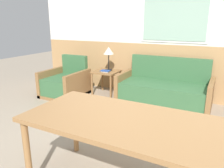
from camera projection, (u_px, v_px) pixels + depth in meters
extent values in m
cube|color=tan|center=(193.00, 74.00, 4.31)|extent=(7.20, 0.06, 1.09)
cube|color=silver|center=(200.00, 1.00, 3.94)|extent=(7.20, 0.06, 1.61)
cube|color=white|center=(175.00, 15.00, 4.16)|extent=(1.29, 0.01, 1.06)
cube|color=#99BCA8|center=(175.00, 15.00, 4.16)|extent=(1.21, 0.02, 0.98)
cube|color=olive|center=(163.00, 103.00, 4.19)|extent=(1.71, 0.80, 0.06)
cube|color=#38663D|center=(163.00, 93.00, 4.12)|extent=(1.55, 0.72, 0.35)
cube|color=#38663D|center=(169.00, 68.00, 4.33)|extent=(1.55, 0.10, 0.46)
cube|color=olive|center=(124.00, 85.00, 4.49)|extent=(0.08, 0.80, 0.55)
cube|color=olive|center=(210.00, 97.00, 3.77)|extent=(0.08, 0.80, 0.55)
cube|color=olive|center=(65.00, 94.00, 4.73)|extent=(0.79, 0.86, 0.06)
cube|color=#38663D|center=(64.00, 85.00, 4.65)|extent=(0.63, 0.78, 0.34)
cube|color=#38663D|center=(75.00, 64.00, 4.89)|extent=(0.63, 0.10, 0.42)
cube|color=olive|center=(52.00, 81.00, 4.82)|extent=(0.08, 0.86, 0.54)
cube|color=olive|center=(78.00, 85.00, 4.50)|extent=(0.08, 0.86, 0.54)
cube|color=olive|center=(106.00, 72.00, 4.66)|extent=(0.51, 0.51, 0.03)
cylinder|color=olive|center=(92.00, 85.00, 4.64)|extent=(0.04, 0.04, 0.49)
cylinder|color=olive|center=(111.00, 87.00, 4.44)|extent=(0.04, 0.04, 0.49)
cylinder|color=olive|center=(103.00, 80.00, 5.03)|extent=(0.04, 0.04, 0.49)
cylinder|color=olive|center=(120.00, 82.00, 4.83)|extent=(0.04, 0.04, 0.49)
cylinder|color=black|center=(109.00, 70.00, 4.73)|extent=(0.16, 0.16, 0.02)
cylinder|color=black|center=(109.00, 62.00, 4.68)|extent=(0.02, 0.02, 0.33)
cone|color=beige|center=(109.00, 51.00, 4.62)|extent=(0.23, 0.23, 0.15)
cube|color=white|center=(105.00, 72.00, 4.57)|extent=(0.16, 0.11, 0.02)
cube|color=#234799|center=(105.00, 71.00, 4.57)|extent=(0.20, 0.14, 0.02)
cube|color=#9E7042|center=(141.00, 124.00, 1.78)|extent=(2.01, 0.84, 0.04)
cylinder|color=#9E7042|center=(28.00, 156.00, 1.99)|extent=(0.06, 0.06, 0.70)
cylinder|color=#9E7042|center=(75.00, 124.00, 2.61)|extent=(0.06, 0.06, 0.70)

